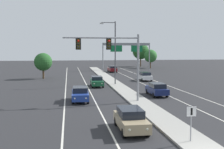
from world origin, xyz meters
name	(u,v)px	position (x,y,z in m)	size (l,w,h in m)	color
median_island	(134,98)	(0.00, 18.00, 0.07)	(2.40, 110.00, 0.15)	#9E9B93
lane_stripe_oncoming_center	(90,91)	(-4.70, 25.00, 0.00)	(0.14, 100.00, 0.01)	silver
lane_stripe_receding_center	(154,89)	(4.70, 25.00, 0.00)	(0.14, 100.00, 0.01)	silver
edge_stripe_left	(66,91)	(-8.00, 25.00, 0.00)	(0.14, 100.00, 0.01)	silver
edge_stripe_right	(176,89)	(8.00, 25.00, 0.00)	(0.14, 100.00, 0.01)	silver
overhead_signal_mast	(115,53)	(-2.67, 15.90, 5.35)	(8.14, 0.44, 7.20)	gray
median_sign_post	(191,118)	(-0.22, 2.25, 1.59)	(0.60, 0.10, 2.20)	gray
street_lamp_median	(114,49)	(-0.33, 30.66, 5.79)	(2.58, 0.28, 10.00)	#4C4C51
car_oncoming_tan	(131,119)	(-3.24, 5.49, 0.82)	(1.83, 4.48, 1.58)	tan
car_oncoming_blue	(80,94)	(-6.32, 17.23, 0.82)	(1.93, 4.51, 1.58)	navy
car_oncoming_green	(97,81)	(-3.26, 29.08, 0.82)	(1.88, 4.49, 1.58)	#195633
car_receding_navy	(157,89)	(3.26, 19.53, 0.82)	(1.86, 4.49, 1.58)	#141E4C
car_receding_white	(145,76)	(6.23, 35.74, 0.82)	(1.84, 4.48, 1.58)	silver
car_receding_darkred	(112,69)	(3.28, 55.16, 0.82)	(1.90, 4.50, 1.58)	#5B0F14
highway_sign_gantry	(126,48)	(8.20, 61.39, 6.16)	(13.28, 0.42, 7.50)	gray
tree_far_right_c	(150,56)	(16.98, 67.86, 3.68)	(3.90, 3.90, 5.64)	#4C3823
tree_far_left_c	(43,62)	(-12.41, 42.09, 3.27)	(3.47, 3.47, 5.02)	#4C3823
tree_far_right_a	(141,51)	(16.03, 75.89, 5.07)	(5.36, 5.36, 7.76)	#4C3823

